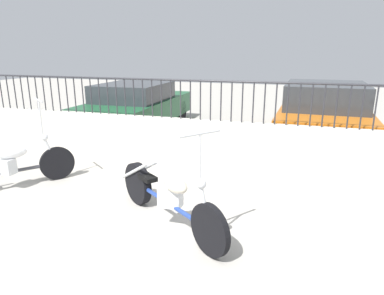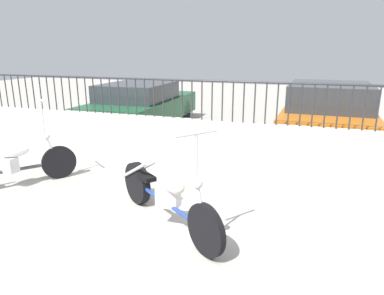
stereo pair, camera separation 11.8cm
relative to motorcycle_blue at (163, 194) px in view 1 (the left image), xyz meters
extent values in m
plane|color=#ADA89E|center=(-0.27, -0.43, -0.38)|extent=(40.00, 40.00, 0.00)
cube|color=beige|center=(-0.27, 2.24, 0.08)|extent=(10.71, 0.18, 0.91)
cylinder|color=#2D2D33|center=(-4.76, 2.24, 0.90)|extent=(0.02, 0.02, 0.73)
cylinder|color=#2D2D33|center=(-4.57, 2.24, 0.90)|extent=(0.02, 0.02, 0.73)
cylinder|color=#2D2D33|center=(-4.38, 2.24, 0.90)|extent=(0.02, 0.02, 0.73)
cylinder|color=#2D2D33|center=(-4.19, 2.24, 0.90)|extent=(0.02, 0.02, 0.73)
cylinder|color=#2D2D33|center=(-4.00, 2.24, 0.90)|extent=(0.02, 0.02, 0.73)
cylinder|color=#2D2D33|center=(-3.81, 2.24, 0.90)|extent=(0.02, 0.02, 0.73)
cylinder|color=#2D2D33|center=(-3.62, 2.24, 0.90)|extent=(0.02, 0.02, 0.73)
cylinder|color=#2D2D33|center=(-3.43, 2.24, 0.90)|extent=(0.02, 0.02, 0.73)
cylinder|color=#2D2D33|center=(-3.23, 2.24, 0.90)|extent=(0.02, 0.02, 0.73)
cylinder|color=#2D2D33|center=(-3.04, 2.24, 0.90)|extent=(0.02, 0.02, 0.73)
cylinder|color=#2D2D33|center=(-2.85, 2.24, 0.90)|extent=(0.02, 0.02, 0.73)
cylinder|color=#2D2D33|center=(-2.66, 2.24, 0.90)|extent=(0.02, 0.02, 0.73)
cylinder|color=#2D2D33|center=(-2.47, 2.24, 0.90)|extent=(0.02, 0.02, 0.73)
cylinder|color=#2D2D33|center=(-2.28, 2.24, 0.90)|extent=(0.02, 0.02, 0.73)
cylinder|color=#2D2D33|center=(-2.09, 2.24, 0.90)|extent=(0.02, 0.02, 0.73)
cylinder|color=#2D2D33|center=(-1.90, 2.24, 0.90)|extent=(0.02, 0.02, 0.73)
cylinder|color=#2D2D33|center=(-1.70, 2.24, 0.90)|extent=(0.02, 0.02, 0.73)
cylinder|color=#2D2D33|center=(-1.51, 2.24, 0.90)|extent=(0.02, 0.02, 0.73)
cylinder|color=#2D2D33|center=(-1.32, 2.24, 0.90)|extent=(0.02, 0.02, 0.73)
cylinder|color=#2D2D33|center=(-1.13, 2.24, 0.90)|extent=(0.02, 0.02, 0.73)
cylinder|color=#2D2D33|center=(-0.94, 2.24, 0.90)|extent=(0.02, 0.02, 0.73)
cylinder|color=#2D2D33|center=(-0.75, 2.24, 0.90)|extent=(0.02, 0.02, 0.73)
cylinder|color=#2D2D33|center=(-0.56, 2.24, 0.90)|extent=(0.02, 0.02, 0.73)
cylinder|color=#2D2D33|center=(-0.36, 2.24, 0.90)|extent=(0.02, 0.02, 0.73)
cylinder|color=#2D2D33|center=(-0.17, 2.24, 0.90)|extent=(0.02, 0.02, 0.73)
cylinder|color=#2D2D33|center=(0.02, 2.24, 0.90)|extent=(0.02, 0.02, 0.73)
cylinder|color=#2D2D33|center=(0.21, 2.24, 0.90)|extent=(0.02, 0.02, 0.73)
cylinder|color=#2D2D33|center=(0.40, 2.24, 0.90)|extent=(0.02, 0.02, 0.73)
cylinder|color=#2D2D33|center=(0.59, 2.24, 0.90)|extent=(0.02, 0.02, 0.73)
cylinder|color=#2D2D33|center=(0.78, 2.24, 0.90)|extent=(0.02, 0.02, 0.73)
cylinder|color=#2D2D33|center=(0.97, 2.24, 0.90)|extent=(0.02, 0.02, 0.73)
cylinder|color=#2D2D33|center=(1.17, 2.24, 0.90)|extent=(0.02, 0.02, 0.73)
cylinder|color=#2D2D33|center=(1.36, 2.24, 0.90)|extent=(0.02, 0.02, 0.73)
cylinder|color=#2D2D33|center=(1.55, 2.24, 0.90)|extent=(0.02, 0.02, 0.73)
cylinder|color=#2D2D33|center=(1.74, 2.24, 0.90)|extent=(0.02, 0.02, 0.73)
cylinder|color=#2D2D33|center=(1.93, 2.24, 0.90)|extent=(0.02, 0.02, 0.73)
cylinder|color=#2D2D33|center=(2.12, 2.24, 0.90)|extent=(0.02, 0.02, 0.73)
cylinder|color=#2D2D33|center=(2.31, 2.24, 0.90)|extent=(0.02, 0.02, 0.73)
cylinder|color=#2D2D33|center=(2.50, 2.24, 0.90)|extent=(0.02, 0.02, 0.73)
cylinder|color=#2D2D33|center=(2.70, 2.24, 0.90)|extent=(0.02, 0.02, 0.73)
cylinder|color=#2D2D33|center=(-0.27, 2.24, 1.25)|extent=(10.71, 0.04, 0.04)
cylinder|color=black|center=(0.76, -0.55, -0.08)|extent=(0.52, 0.41, 0.60)
cylinder|color=black|center=(-0.57, 0.42, -0.08)|extent=(0.56, 0.45, 0.61)
cylinder|color=navy|center=(0.09, -0.07, -0.08)|extent=(1.25, 0.94, 0.06)
cube|color=silver|center=(0.13, -0.10, 0.02)|extent=(0.28, 0.18, 0.24)
ellipsoid|color=beige|center=(0.23, -0.17, 0.22)|extent=(0.44, 0.40, 0.18)
cube|color=black|center=(-0.33, 0.24, 0.10)|extent=(0.32, 0.29, 0.06)
cylinder|color=silver|center=(0.68, -0.50, 0.17)|extent=(0.20, 0.17, 0.51)
sphere|color=silver|center=(0.64, -0.47, 0.40)|extent=(0.11, 0.11, 0.11)
cylinder|color=silver|center=(0.61, -0.45, 0.68)|extent=(0.03, 0.03, 0.52)
cylinder|color=silver|center=(0.61, -0.45, 0.94)|extent=(0.33, 0.44, 0.03)
cylinder|color=silver|center=(-0.57, 0.33, 0.14)|extent=(0.69, 0.52, 0.46)
cylinder|color=silver|center=(-0.49, 0.44, 0.14)|extent=(0.69, 0.52, 0.46)
cylinder|color=black|center=(-2.31, 0.86, -0.09)|extent=(0.39, 0.50, 0.57)
cylinder|color=#38383D|center=(-2.80, 0.20, -0.09)|extent=(0.95, 1.25, 0.06)
cube|color=silver|center=(-2.77, 0.24, 0.01)|extent=(0.28, 0.18, 0.24)
ellipsoid|color=white|center=(-2.70, 0.33, 0.21)|extent=(0.42, 0.46, 0.18)
cylinder|color=silver|center=(-2.36, 0.79, 0.16)|extent=(0.17, 0.20, 0.51)
sphere|color=silver|center=(-2.40, 0.74, 0.39)|extent=(0.11, 0.11, 0.11)
cylinder|color=silver|center=(-2.42, 0.71, 0.71)|extent=(0.03, 0.03, 0.60)
cylinder|color=silver|center=(-2.42, 0.71, 1.00)|extent=(0.43, 0.34, 0.03)
cylinder|color=black|center=(-3.68, 6.25, -0.06)|extent=(0.13, 0.64, 0.64)
cylinder|color=black|center=(-1.97, 6.29, -0.06)|extent=(0.13, 0.64, 0.64)
cylinder|color=black|center=(-3.60, 3.52, -0.06)|extent=(0.13, 0.64, 0.64)
cylinder|color=black|center=(-1.89, 3.57, -0.06)|extent=(0.13, 0.64, 0.64)
cube|color=#1E5933|center=(-2.78, 4.91, 0.16)|extent=(1.95, 4.45, 0.60)
cube|color=#2D3338|center=(-2.78, 4.69, 0.69)|extent=(1.70, 2.16, 0.45)
cylinder|color=black|center=(1.24, 6.26, -0.06)|extent=(0.13, 0.64, 0.64)
cylinder|color=black|center=(3.03, 6.21, -0.06)|extent=(0.13, 0.64, 0.64)
cylinder|color=black|center=(1.16, 3.50, -0.06)|extent=(0.13, 0.64, 0.64)
cylinder|color=black|center=(2.95, 3.45, -0.06)|extent=(0.13, 0.64, 0.64)
cube|color=orange|center=(2.09, 4.86, 0.19)|extent=(2.02, 4.50, 0.65)
cube|color=#2D3338|center=(2.09, 4.64, 0.78)|extent=(1.77, 2.18, 0.55)
camera|label=1|loc=(1.57, -3.72, 1.76)|focal=32.00mm
camera|label=2|loc=(1.68, -3.68, 1.76)|focal=32.00mm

